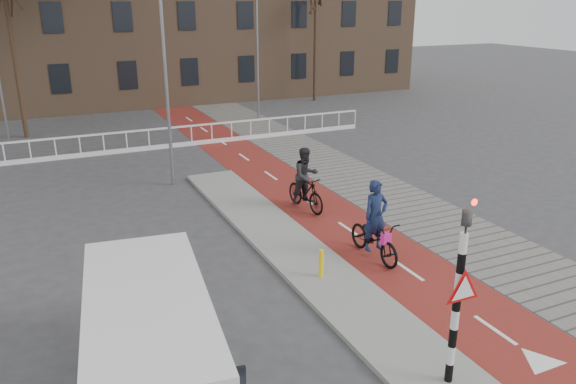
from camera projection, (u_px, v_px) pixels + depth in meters
name	position (u px, v px, depth m)	size (l,w,h in m)	color
ground	(408.00, 323.00, 12.08)	(120.00, 120.00, 0.00)	#38383A
bike_lane	(281.00, 183.00, 21.25)	(2.50, 60.00, 0.01)	maroon
sidewalk	(345.00, 174.00, 22.36)	(3.00, 60.00, 0.01)	slate
curb_island	(298.00, 254.00, 15.21)	(1.80, 16.00, 0.12)	gray
traffic_signal	(459.00, 288.00, 9.46)	(0.80, 0.80, 3.68)	black
bollard	(321.00, 263.00, 13.75)	(0.12, 0.12, 0.71)	yellow
cyclist_near	(375.00, 232.00, 14.89)	(0.79, 2.13, 2.17)	black
cyclist_far	(306.00, 184.00, 18.28)	(0.99, 2.03, 2.10)	black
van	(151.00, 349.00, 9.31)	(2.54, 5.08, 2.10)	silver
railing	(81.00, 151.00, 24.57)	(28.00, 0.10, 0.99)	silver
tree_mid	(14.00, 54.00, 26.88)	(0.23, 0.23, 8.23)	black
tree_right	(315.00, 40.00, 37.05)	(0.22, 0.22, 8.03)	black
streetlight_near	(166.00, 81.00, 19.77)	(0.12, 0.12, 7.75)	slate
streetlight_right	(257.00, 50.00, 31.34)	(0.12, 0.12, 7.75)	slate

